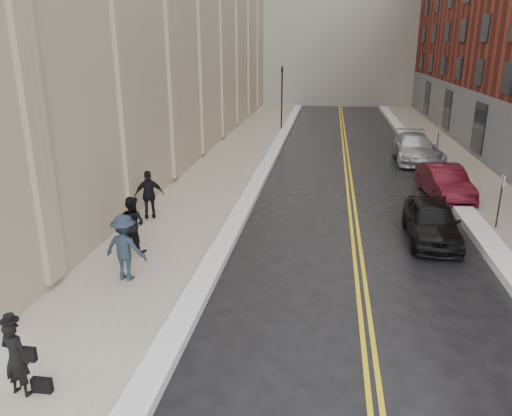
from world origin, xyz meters
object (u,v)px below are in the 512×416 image
(pedestrian_b, at_px, (125,247))
(pedestrian_c, at_px, (149,195))
(car_silver_far, at_px, (419,151))
(car_silver_near, at_px, (414,148))
(pedestrian_main, at_px, (16,358))
(car_black, at_px, (432,221))
(pedestrian_a, at_px, (132,224))
(car_maroon, at_px, (444,182))

(pedestrian_b, height_order, pedestrian_c, pedestrian_b)
(car_silver_far, bearing_deg, car_silver_near, 115.46)
(pedestrian_b, bearing_deg, car_silver_near, -112.48)
(pedestrian_main, bearing_deg, car_black, -124.15)
(pedestrian_main, distance_m, pedestrian_a, 7.36)
(pedestrian_b, distance_m, pedestrian_c, 5.51)
(car_maroon, relative_size, car_silver_near, 0.82)
(car_black, xyz_separation_m, pedestrian_b, (-9.73, -4.95, 0.42))
(car_silver_far, distance_m, pedestrian_main, 25.96)
(car_black, relative_size, car_silver_far, 0.87)
(car_silver_far, relative_size, pedestrian_b, 2.48)
(pedestrian_c, bearing_deg, car_maroon, 179.37)
(car_silver_far, xyz_separation_m, pedestrian_b, (-11.33, -18.00, 0.47))
(car_black, bearing_deg, car_silver_near, 85.66)
(pedestrian_main, xyz_separation_m, pedestrian_c, (-1.07, 10.67, 0.15))
(car_maroon, bearing_deg, car_black, -112.00)
(car_silver_near, bearing_deg, car_black, -95.07)
(car_maroon, xyz_separation_m, car_silver_far, (0.00, 7.37, -0.05))
(car_silver_near, xyz_separation_m, car_silver_far, (0.24, -0.41, -0.11))
(pedestrian_c, bearing_deg, pedestrian_a, 76.65)
(car_maroon, bearing_deg, pedestrian_main, -131.97)
(car_black, height_order, pedestrian_b, pedestrian_b)
(pedestrian_c, bearing_deg, car_silver_near, -156.67)
(pedestrian_main, relative_size, pedestrian_a, 0.86)
(pedestrian_a, distance_m, pedestrian_b, 2.13)
(pedestrian_a, bearing_deg, car_black, -151.44)
(car_silver_far, height_order, pedestrian_a, pedestrian_a)
(car_silver_near, xyz_separation_m, pedestrian_c, (-12.27, -13.04, 0.33))
(car_black, distance_m, car_silver_far, 13.15)
(car_black, xyz_separation_m, car_silver_near, (1.36, 13.47, 0.06))
(car_silver_near, relative_size, pedestrian_b, 2.76)
(car_black, relative_size, pedestrian_c, 2.22)
(car_silver_near, height_order, pedestrian_c, pedestrian_c)
(pedestrian_b, bearing_deg, car_black, -144.47)
(car_silver_far, height_order, pedestrian_c, pedestrian_c)
(car_black, relative_size, pedestrian_b, 2.17)
(car_silver_near, xyz_separation_m, pedestrian_main, (-11.20, -23.71, 0.18))
(car_silver_near, bearing_deg, pedestrian_c, -132.56)
(car_silver_near, height_order, pedestrian_b, pedestrian_b)
(car_silver_near, height_order, car_silver_far, car_silver_near)
(pedestrian_b, bearing_deg, pedestrian_main, 97.33)
(car_black, bearing_deg, car_silver_far, 84.45)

